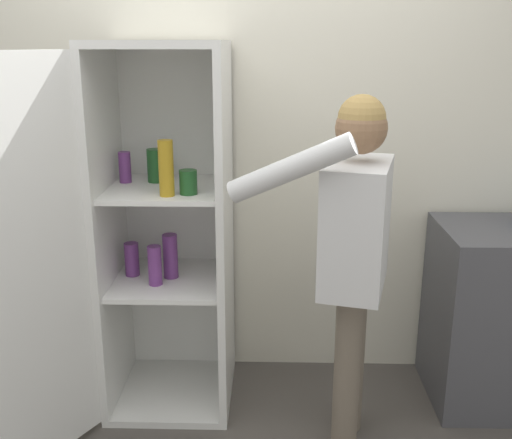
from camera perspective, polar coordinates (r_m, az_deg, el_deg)
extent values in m
cube|color=silver|center=(3.10, -1.86, 7.83)|extent=(7.00, 0.06, 2.55)
cube|color=white|center=(3.25, -7.78, -15.77)|extent=(0.59, 0.61, 0.04)
cube|color=white|center=(2.75, -9.22, 16.15)|extent=(0.59, 0.61, 0.04)
cube|color=white|center=(3.15, -7.57, 0.41)|extent=(0.59, 0.03, 1.68)
cube|color=white|center=(2.94, -13.77, -1.10)|extent=(0.03, 0.61, 1.68)
cube|color=white|center=(2.85, -2.93, -1.23)|extent=(0.04, 0.61, 1.68)
cube|color=white|center=(2.96, -8.24, -5.69)|extent=(0.52, 0.54, 0.02)
cube|color=white|center=(2.83, -8.62, 2.89)|extent=(0.52, 0.54, 0.02)
cube|color=white|center=(2.51, -21.04, -4.83)|extent=(0.33, 0.53, 1.68)
cylinder|color=#723884|center=(2.93, -12.38, 4.89)|extent=(0.06, 0.06, 0.15)
cylinder|color=#723884|center=(2.85, -9.61, -4.34)|extent=(0.06, 0.06, 0.19)
cylinder|color=#1E5123|center=(2.91, -9.48, 5.09)|extent=(0.09, 0.09, 0.16)
cylinder|color=#723884|center=(2.99, -11.74, -3.72)|extent=(0.07, 0.07, 0.16)
cylinder|color=#B78C1E|center=(2.62, -8.56, 4.85)|extent=(0.07, 0.07, 0.24)
cylinder|color=#723884|center=(2.92, -8.16, -3.47)|extent=(0.07, 0.07, 0.22)
cylinder|color=#1E5123|center=(2.65, -6.47, 3.56)|extent=(0.08, 0.08, 0.11)
cylinder|color=#726656|center=(2.67, 8.63, -14.42)|extent=(0.11, 0.11, 0.75)
cylinder|color=#726656|center=(2.83, 9.14, -12.61)|extent=(0.11, 0.11, 0.75)
cube|color=silver|center=(2.49, 9.54, -0.58)|extent=(0.35, 0.49, 0.53)
sphere|color=#8C6647|center=(2.41, 10.00, 8.58)|extent=(0.21, 0.21, 0.21)
sphere|color=#AD894C|center=(2.40, 10.04, 9.44)|extent=(0.19, 0.19, 0.19)
cylinder|color=silver|center=(2.23, 3.31, 4.84)|extent=(0.50, 0.21, 0.29)
cylinder|color=silver|center=(2.74, 10.14, 0.34)|extent=(0.09, 0.09, 0.50)
cube|color=#4C4C51|center=(3.24, 23.11, -8.41)|extent=(0.75, 0.56, 0.90)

